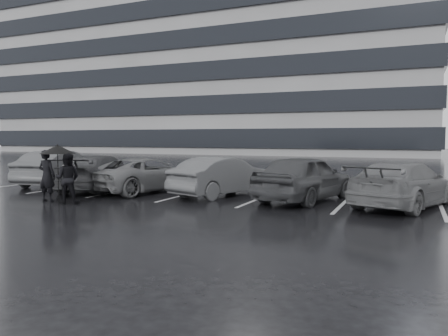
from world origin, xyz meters
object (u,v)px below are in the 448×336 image
Objects in this scene: car_main at (305,178)px; car_west_d at (59,168)px; car_west_b at (146,175)px; pedestrian_left at (47,176)px; pedestrian_right at (67,178)px; car_west_c at (100,173)px; car_east at (403,184)px; car_west_a at (222,176)px.

car_main is 0.98× the size of car_west_d.
car_west_d is at bearing 8.26° from car_west_b.
car_west_b is 4.80m from car_west_d.
pedestrian_right is (0.96, -0.10, -0.05)m from pedestrian_left.
car_main reaches higher than car_west_c.
pedestrian_left is at bearing 118.51° from car_west_d.
car_west_c is 1.01× the size of car_east.
car_east is at bearing 175.06° from pedestrian_right.
car_east is (9.19, -0.13, 0.03)m from car_west_b.
car_main is at bearing 169.91° from car_west_c.
pedestrian_right reaches higher than car_west_d.
car_west_c is 2.95m from car_west_d.
pedestrian_right is (-9.75, -3.45, 0.11)m from car_east.
car_west_a is 3.17m from car_west_b.
car_west_a is at bearing 172.85° from car_west_c.
car_west_c is at bearing -91.40° from pedestrian_right.
pedestrian_left is (-7.69, -3.43, 0.08)m from car_main.
car_main is 8.42m from pedestrian_left.
car_west_c is (-8.11, -0.30, -0.07)m from car_main.
car_west_d reaches higher than car_west_b.
car_west_c is 2.99× the size of pedestrian_right.
car_west_a is 5.90m from pedestrian_left.
car_main is at bearing -166.92° from car_west_b.
car_east is at bearing 168.91° from car_west_c.
car_west_a is (-3.01, 0.15, -0.07)m from car_main.
pedestrian_left is at bearing -30.59° from pedestrian_right.
car_main is 0.94× the size of car_west_c.
car_west_a is 0.90× the size of car_west_b.
car_west_a is at bearing 17.19° from car_east.
pedestrian_left is 0.96m from pedestrian_right.
car_west_b is at bearing 178.06° from car_west_c.
pedestrian_left is 1.06× the size of pedestrian_right.
car_west_d is 0.97× the size of car_east.
car_west_a is 5.13m from car_west_c.
pedestrian_right is (-3.73, -3.69, 0.10)m from car_west_a.
car_west_b is 0.99× the size of car_east.
pedestrian_right reaches higher than car_west_c.
car_west_c is at bearing 20.55° from car_east.
car_west_d is 2.71× the size of pedestrian_left.
car_west_c is 1.05× the size of car_west_d.
car_west_a is at bearing -145.80° from pedestrian_left.
pedestrian_left is at bearing 85.43° from car_west_c.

